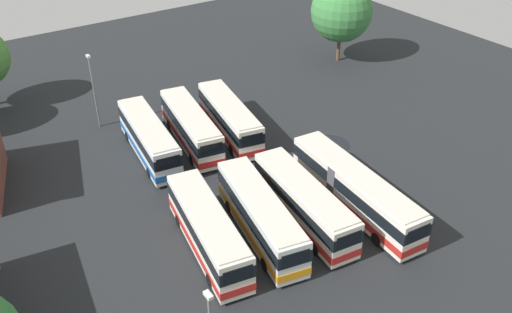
{
  "coord_description": "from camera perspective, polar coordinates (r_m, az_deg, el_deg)",
  "views": [
    {
      "loc": [
        32.94,
        -21.31,
        26.95
      ],
      "look_at": [
        -0.31,
        1.65,
        1.52
      ],
      "focal_mm": 38.99,
      "sensor_mm": 36.0,
      "label": 1
    }
  ],
  "objects": [
    {
      "name": "ground_plane",
      "position": [
        47.6,
        -1.42,
        -2.32
      ],
      "size": [
        92.28,
        92.28,
        0.0
      ],
      "primitive_type": "plane",
      "color": "black"
    },
    {
      "name": "puddle_back_corner",
      "position": [
        49.08,
        7.99,
        -1.48
      ],
      "size": [
        1.73,
        1.73,
        0.01
      ],
      "primitive_type": "cylinder",
      "color": "black",
      "rests_on": "ground_plane"
    },
    {
      "name": "lamp_post_far_corner",
      "position": [
        55.8,
        -16.33,
        6.75
      ],
      "size": [
        0.56,
        0.28,
        7.53
      ],
      "color": "slate",
      "rests_on": "ground_plane"
    },
    {
      "name": "bus_row1_slot3",
      "position": [
        43.84,
        10.04,
        -3.32
      ],
      "size": [
        13.95,
        3.74,
        3.49
      ],
      "color": "silver",
      "rests_on": "ground_plane"
    },
    {
      "name": "bus_row0_slot0",
      "position": [
        50.71,
        -10.94,
        1.87
      ],
      "size": [
        11.46,
        4.07,
        3.49
      ],
      "color": "silver",
      "rests_on": "ground_plane"
    },
    {
      "name": "tree_south_edge",
      "position": [
        69.62,
        8.78,
        14.51
      ],
      "size": [
        7.42,
        7.42,
        9.96
      ],
      "color": "brown",
      "rests_on": "ground_plane"
    },
    {
      "name": "bus_row1_slot2",
      "position": [
        41.96,
        4.94,
        -4.71
      ],
      "size": [
        11.57,
        3.86,
        3.49
      ],
      "color": "silver",
      "rests_on": "ground_plane"
    },
    {
      "name": "bus_row0_slot1",
      "position": [
        52.01,
        -6.69,
        3.08
      ],
      "size": [
        11.47,
        4.46,
        3.49
      ],
      "color": "silver",
      "rests_on": "ground_plane"
    },
    {
      "name": "bus_row1_slot0",
      "position": [
        39.43,
        -4.96,
        -7.52
      ],
      "size": [
        11.38,
        4.45,
        3.49
      ],
      "color": "silver",
      "rests_on": "ground_plane"
    },
    {
      "name": "bus_row1_slot1",
      "position": [
        40.56,
        0.45,
        -6.06
      ],
      "size": [
        11.69,
        4.75,
        3.49
      ],
      "color": "silver",
      "rests_on": "ground_plane"
    },
    {
      "name": "puddle_between_rows",
      "position": [
        52.83,
        7.54,
        1.2
      ],
      "size": [
        3.87,
        3.87,
        0.01
      ],
      "primitive_type": "cylinder",
      "color": "black",
      "rests_on": "ground_plane"
    },
    {
      "name": "bus_row0_slot2",
      "position": [
        53.16,
        -2.73,
        3.96
      ],
      "size": [
        11.46,
        4.64,
        3.49
      ],
      "color": "silver",
      "rests_on": "ground_plane"
    }
  ]
}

